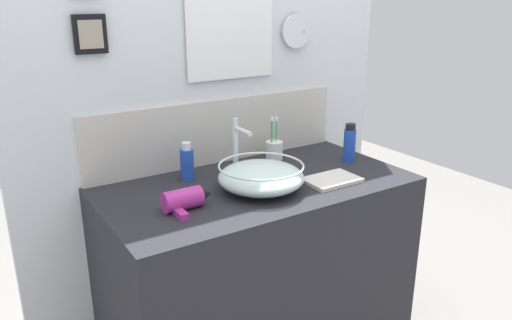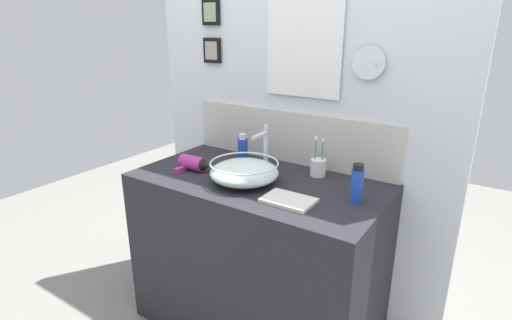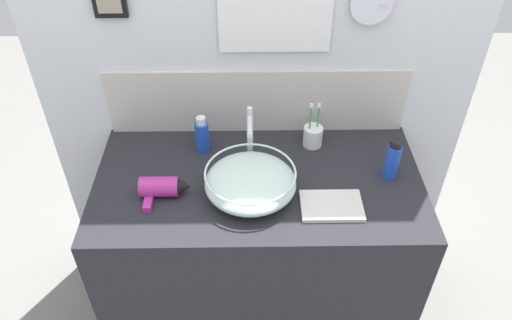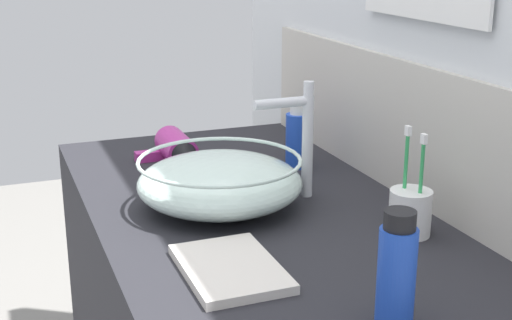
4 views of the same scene
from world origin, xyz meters
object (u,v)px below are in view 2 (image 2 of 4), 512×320
(faucet, at_px, (264,145))
(hand_towel, at_px, (289,200))
(toothbrush_cup, at_px, (318,167))
(spray_bottle, at_px, (357,184))
(glass_bowl_sink, at_px, (244,172))
(hair_drier, at_px, (194,164))
(lotion_bottle, at_px, (243,149))

(faucet, xyz_separation_m, hand_towel, (0.29, -0.26, -0.14))
(toothbrush_cup, distance_m, spray_bottle, 0.34)
(spray_bottle, bearing_deg, glass_bowl_sink, -171.17)
(glass_bowl_sink, relative_size, hand_towel, 1.51)
(hand_towel, bearing_deg, glass_bowl_sink, 164.79)
(hair_drier, height_order, spray_bottle, spray_bottle)
(hair_drier, distance_m, hand_towel, 0.62)
(glass_bowl_sink, xyz_separation_m, hair_drier, (-0.32, -0.01, -0.02))
(hair_drier, distance_m, toothbrush_cup, 0.65)
(faucet, relative_size, hair_drier, 1.36)
(faucet, bearing_deg, hair_drier, -150.06)
(spray_bottle, height_order, lotion_bottle, spray_bottle)
(faucet, distance_m, lotion_bottle, 0.22)
(glass_bowl_sink, bearing_deg, hand_towel, -15.21)
(hair_drier, relative_size, lotion_bottle, 1.14)
(lotion_bottle, bearing_deg, hair_drier, -115.81)
(toothbrush_cup, bearing_deg, hair_drier, -153.34)
(hair_drier, height_order, toothbrush_cup, toothbrush_cup)
(faucet, relative_size, spray_bottle, 1.42)
(hair_drier, xyz_separation_m, spray_bottle, (0.85, 0.09, 0.05))
(toothbrush_cup, height_order, lotion_bottle, toothbrush_cup)
(toothbrush_cup, bearing_deg, glass_bowl_sink, -132.17)
(glass_bowl_sink, relative_size, hair_drier, 1.84)
(glass_bowl_sink, distance_m, hair_drier, 0.32)
(hair_drier, bearing_deg, glass_bowl_sink, 0.97)
(glass_bowl_sink, bearing_deg, spray_bottle, 8.83)
(faucet, relative_size, toothbrush_cup, 1.21)
(faucet, xyz_separation_m, toothbrush_cup, (0.26, 0.11, -0.10))
(faucet, bearing_deg, toothbrush_cup, 22.32)
(hair_drier, xyz_separation_m, toothbrush_cup, (0.58, 0.29, 0.01))
(hand_towel, bearing_deg, faucet, 138.43)
(glass_bowl_sink, distance_m, faucet, 0.20)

